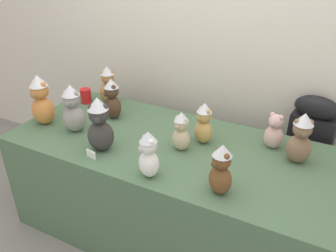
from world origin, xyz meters
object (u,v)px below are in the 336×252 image
(display_table, at_px, (168,189))
(teddy_bear_charcoal, at_px, (100,125))
(party_cup_red, at_px, (86,96))
(teddy_bear_blush, at_px, (274,132))
(teddy_bear_caramel, at_px, (108,85))
(teddy_bear_ginger, at_px, (41,101))
(teddy_bear_sand, at_px, (181,132))
(instrument_case, at_px, (305,160))
(teddy_bear_honey, at_px, (204,124))
(teddy_bear_snow, at_px, (149,155))
(teddy_bear_cocoa, at_px, (112,99))
(teddy_bear_ash, at_px, (73,109))
(teddy_bear_chestnut, at_px, (221,170))
(teddy_bear_mocha, at_px, (300,139))

(display_table, relative_size, teddy_bear_charcoal, 5.86)
(party_cup_red, bearing_deg, teddy_bear_blush, 0.14)
(display_table, xyz_separation_m, teddy_bear_caramel, (-0.67, 0.33, 0.49))
(teddy_bear_ginger, height_order, teddy_bear_sand, teddy_bear_ginger)
(teddy_bear_charcoal, bearing_deg, display_table, 8.87)
(instrument_case, bearing_deg, teddy_bear_honey, -134.21)
(teddy_bear_honey, bearing_deg, teddy_bear_caramel, -168.85)
(teddy_bear_snow, bearing_deg, teddy_bear_honey, 105.69)
(display_table, height_order, teddy_bear_sand, teddy_bear_sand)
(teddy_bear_cocoa, xyz_separation_m, teddy_bear_ash, (-0.11, -0.27, 0.02))
(teddy_bear_sand, bearing_deg, teddy_bear_ash, -160.13)
(teddy_bear_cocoa, bearing_deg, teddy_bear_chestnut, 4.15)
(display_table, distance_m, party_cup_red, 0.95)
(teddy_bear_honey, xyz_separation_m, teddy_bear_charcoal, (-0.50, -0.35, 0.04))
(teddy_bear_honey, distance_m, teddy_bear_snow, 0.46)
(teddy_bear_chestnut, bearing_deg, teddy_bear_ash, -155.28)
(teddy_bear_caramel, bearing_deg, instrument_case, -23.59)
(teddy_bear_cocoa, distance_m, teddy_bear_sand, 0.61)
(teddy_bear_honey, distance_m, teddy_bear_cocoa, 0.68)
(teddy_bear_ginger, bearing_deg, teddy_bear_charcoal, -12.84)
(teddy_bear_ginger, height_order, teddy_bear_caramel, teddy_bear_ginger)
(display_table, distance_m, teddy_bear_sand, 0.49)
(teddy_bear_sand, bearing_deg, teddy_bear_cocoa, 176.01)
(display_table, bearing_deg, teddy_bear_ash, -167.37)
(teddy_bear_snow, bearing_deg, instrument_case, 83.06)
(teddy_bear_ash, bearing_deg, teddy_bear_mocha, 3.97)
(display_table, bearing_deg, teddy_bear_honey, 31.36)
(teddy_bear_sand, xyz_separation_m, party_cup_red, (-0.92, 0.27, -0.06))
(teddy_bear_snow, height_order, teddy_bear_chestnut, teddy_bear_chestnut)
(teddy_bear_caramel, height_order, teddy_bear_sand, teddy_bear_caramel)
(teddy_bear_ginger, xyz_separation_m, teddy_bear_ash, (0.25, 0.01, -0.01))
(instrument_case, distance_m, teddy_bear_cocoa, 1.38)
(instrument_case, relative_size, teddy_bear_ginger, 2.78)
(display_table, height_order, teddy_bear_ash, teddy_bear_ash)
(instrument_case, height_order, teddy_bear_snow, teddy_bear_snow)
(instrument_case, xyz_separation_m, teddy_bear_caramel, (-1.43, -0.23, 0.37))
(teddy_bear_caramel, distance_m, teddy_bear_charcoal, 0.68)
(teddy_bear_ginger, bearing_deg, party_cup_red, 82.12)
(display_table, distance_m, teddy_bear_honey, 0.53)
(teddy_bear_snow, xyz_separation_m, teddy_bear_charcoal, (-0.37, 0.09, 0.03))
(teddy_bear_blush, bearing_deg, teddy_bear_cocoa, -157.74)
(teddy_bear_honey, bearing_deg, teddy_bear_ash, -137.09)
(teddy_bear_snow, bearing_deg, teddy_bear_sand, 114.21)
(teddy_bear_sand, height_order, teddy_bear_chestnut, teddy_bear_chestnut)
(instrument_case, height_order, teddy_bear_chestnut, teddy_bear_chestnut)
(teddy_bear_ginger, height_order, teddy_bear_snow, teddy_bear_ginger)
(instrument_case, height_order, party_cup_red, instrument_case)
(teddy_bear_caramel, bearing_deg, teddy_bear_snow, -75.01)
(teddy_bear_caramel, relative_size, teddy_bear_sand, 1.17)
(teddy_bear_honey, height_order, party_cup_red, teddy_bear_honey)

